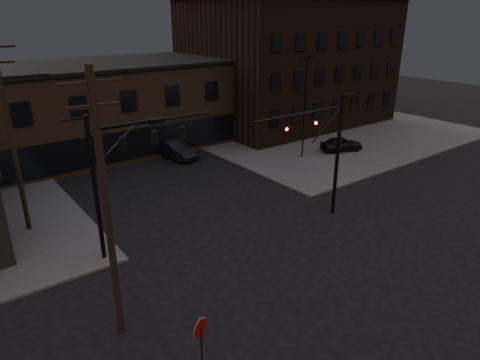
{
  "coord_description": "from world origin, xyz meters",
  "views": [
    {
      "loc": [
        -14.24,
        -12.6,
        12.56
      ],
      "look_at": [
        -0.3,
        5.89,
        3.5
      ],
      "focal_mm": 32.0,
      "sensor_mm": 36.0,
      "label": 1
    }
  ],
  "objects_px": {
    "parked_car_lot_b": "(280,131)",
    "car_crossing": "(174,149)",
    "stop_sign": "(201,334)",
    "traffic_signal_near": "(326,145)",
    "parked_car_lot_a": "(341,144)",
    "traffic_signal_far": "(118,168)"
  },
  "relations": [
    {
      "from": "traffic_signal_near",
      "to": "car_crossing",
      "type": "height_order",
      "value": "traffic_signal_near"
    },
    {
      "from": "traffic_signal_near",
      "to": "parked_car_lot_a",
      "type": "bearing_deg",
      "value": 35.57
    },
    {
      "from": "parked_car_lot_b",
      "to": "car_crossing",
      "type": "relative_size",
      "value": 0.81
    },
    {
      "from": "traffic_signal_far",
      "to": "traffic_signal_near",
      "type": "bearing_deg",
      "value": -16.17
    },
    {
      "from": "traffic_signal_near",
      "to": "car_crossing",
      "type": "xyz_separation_m",
      "value": [
        -1.67,
        16.78,
        -4.09
      ]
    },
    {
      "from": "traffic_signal_far",
      "to": "parked_car_lot_a",
      "type": "height_order",
      "value": "traffic_signal_far"
    },
    {
      "from": "parked_car_lot_a",
      "to": "parked_car_lot_b",
      "type": "xyz_separation_m",
      "value": [
        -1.29,
        7.31,
        -0.09
      ]
    },
    {
      "from": "parked_car_lot_a",
      "to": "traffic_signal_far",
      "type": "bearing_deg",
      "value": 120.78
    },
    {
      "from": "stop_sign",
      "to": "parked_car_lot_b",
      "type": "xyz_separation_m",
      "value": [
        24.04,
        22.36,
        -1.09
      ]
    },
    {
      "from": "traffic_signal_far",
      "to": "car_crossing",
      "type": "relative_size",
      "value": 1.56
    },
    {
      "from": "parked_car_lot_a",
      "to": "car_crossing",
      "type": "bearing_deg",
      "value": 77.84
    },
    {
      "from": "stop_sign",
      "to": "parked_car_lot_b",
      "type": "relative_size",
      "value": 0.6
    },
    {
      "from": "parked_car_lot_a",
      "to": "car_crossing",
      "type": "distance_m",
      "value": 15.94
    },
    {
      "from": "parked_car_lot_b",
      "to": "car_crossing",
      "type": "height_order",
      "value": "car_crossing"
    },
    {
      "from": "stop_sign",
      "to": "car_crossing",
      "type": "distance_m",
      "value": 26.06
    },
    {
      "from": "traffic_signal_near",
      "to": "traffic_signal_far",
      "type": "distance_m",
      "value": 12.57
    },
    {
      "from": "traffic_signal_near",
      "to": "parked_car_lot_b",
      "type": "height_order",
      "value": "traffic_signal_near"
    },
    {
      "from": "stop_sign",
      "to": "parked_car_lot_a",
      "type": "bearing_deg",
      "value": 30.71
    },
    {
      "from": "parked_car_lot_a",
      "to": "parked_car_lot_b",
      "type": "relative_size",
      "value": 0.97
    },
    {
      "from": "traffic_signal_near",
      "to": "traffic_signal_far",
      "type": "bearing_deg",
      "value": 163.83
    },
    {
      "from": "traffic_signal_near",
      "to": "traffic_signal_far",
      "type": "relative_size",
      "value": 1.0
    },
    {
      "from": "parked_car_lot_a",
      "to": "parked_car_lot_b",
      "type": "bearing_deg",
      "value": 28.93
    }
  ]
}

